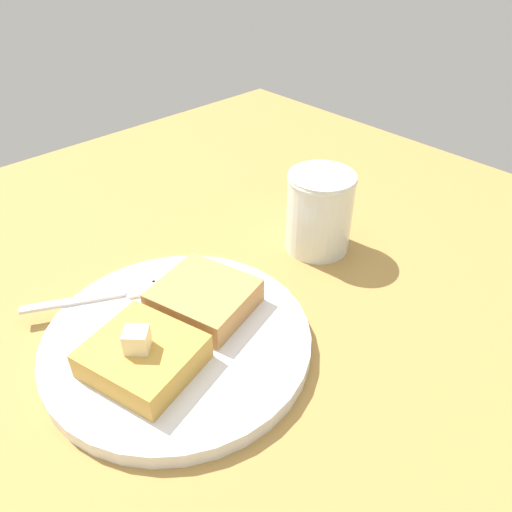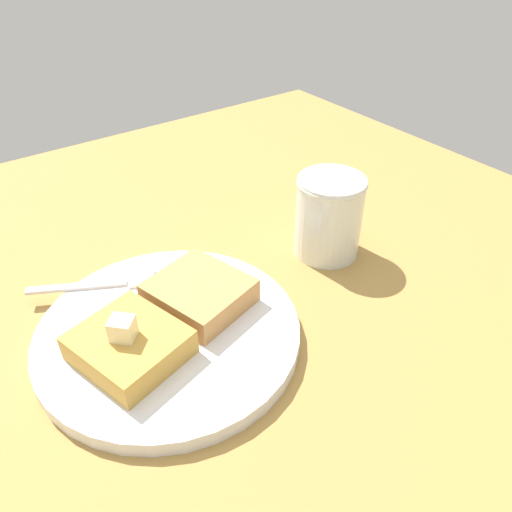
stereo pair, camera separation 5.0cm
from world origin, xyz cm
name	(u,v)px [view 1 (the left image)]	position (x,y,z in cm)	size (l,w,h in cm)	color
table_surface	(238,394)	(0.00, 0.00, 1.32)	(112.39, 112.39, 2.64)	#A37D3F
plate	(178,340)	(-1.14, 7.08, 3.54)	(24.56, 24.56, 1.54)	silver
toast_slice_left	(143,356)	(-5.35, 5.90, 5.45)	(7.99, 8.71, 2.54)	gold
toast_slice_middle	(204,297)	(3.07, 8.27, 5.45)	(7.99, 8.71, 2.54)	tan
butter_pat_primary	(137,340)	(-5.68, 5.76, 7.71)	(1.98, 1.79, 1.98)	#F3E7B7
fork	(116,294)	(-2.38, 15.75, 4.36)	(14.82, 8.75, 0.36)	silver
syrup_jar	(319,215)	(20.57, 9.06, 6.94)	(7.70, 7.70, 9.45)	#341608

